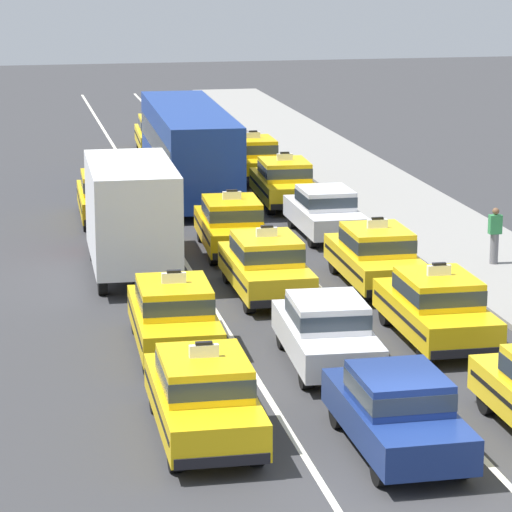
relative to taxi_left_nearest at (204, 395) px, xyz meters
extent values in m
plane|color=#353538|center=(3.28, -2.92, -0.88)|extent=(160.00, 160.00, 0.00)
cube|color=silver|center=(1.68, 17.08, -0.87)|extent=(0.14, 80.00, 0.01)
cube|color=silver|center=(4.88, 17.08, -0.87)|extent=(0.14, 80.00, 0.01)
cube|color=gray|center=(10.48, 12.08, -0.80)|extent=(4.00, 90.00, 0.15)
cylinder|color=black|center=(-0.72, 1.59, -0.56)|extent=(0.25, 0.64, 0.64)
cylinder|color=black|center=(0.76, 1.57, -0.56)|extent=(0.25, 0.64, 0.64)
cylinder|color=black|center=(-0.76, -1.47, -0.56)|extent=(0.25, 0.64, 0.64)
cylinder|color=black|center=(0.72, -1.49, -0.56)|extent=(0.25, 0.64, 0.64)
cube|color=yellow|center=(0.00, 0.05, -0.21)|extent=(1.86, 4.52, 0.70)
cube|color=black|center=(0.00, 0.05, -0.16)|extent=(1.87, 4.16, 0.10)
cube|color=yellow|center=(0.00, -0.10, 0.46)|extent=(1.63, 2.12, 0.64)
cube|color=#2D3842|center=(0.00, -0.10, 0.46)|extent=(1.65, 2.14, 0.35)
cube|color=white|center=(0.00, -0.10, 0.90)|extent=(0.56, 0.13, 0.24)
cube|color=black|center=(0.00, -0.10, 1.05)|extent=(0.32, 0.11, 0.06)
cube|color=black|center=(0.03, 2.26, -0.46)|extent=(1.71, 0.16, 0.20)
cube|color=black|center=(-0.03, -2.16, -0.46)|extent=(1.71, 0.16, 0.20)
cylinder|color=black|center=(-0.50, 7.10, -0.56)|extent=(0.26, 0.65, 0.64)
cylinder|color=black|center=(0.98, 7.06, -0.56)|extent=(0.26, 0.65, 0.64)
cylinder|color=black|center=(-0.59, 4.04, -0.56)|extent=(0.26, 0.65, 0.64)
cylinder|color=black|center=(0.89, 4.00, -0.56)|extent=(0.26, 0.65, 0.64)
cube|color=yellow|center=(0.19, 5.55, -0.21)|extent=(1.93, 4.55, 0.70)
cube|color=black|center=(0.19, 5.55, -0.16)|extent=(1.94, 4.19, 0.10)
cube|color=yellow|center=(0.19, 5.40, 0.46)|extent=(1.66, 2.14, 0.64)
cube|color=#2D3842|center=(0.19, 5.40, 0.46)|extent=(1.68, 2.17, 0.35)
cube|color=white|center=(0.19, 5.40, 0.90)|extent=(0.56, 0.14, 0.24)
cube|color=black|center=(0.19, 5.40, 1.05)|extent=(0.32, 0.12, 0.06)
cube|color=black|center=(0.26, 7.76, -0.46)|extent=(1.71, 0.19, 0.20)
cube|color=black|center=(0.13, 3.34, -0.46)|extent=(1.71, 0.19, 0.20)
cylinder|color=black|center=(-0.93, 14.69, -0.56)|extent=(0.25, 0.65, 0.64)
cylinder|color=black|center=(0.97, 14.64, -0.56)|extent=(0.25, 0.65, 0.64)
cylinder|color=black|center=(-1.01, 10.79, -0.56)|extent=(0.25, 0.65, 0.64)
cylinder|color=black|center=(0.88, 10.75, -0.56)|extent=(0.25, 0.65, 0.64)
cube|color=maroon|center=(0.04, 15.65, 0.49)|extent=(2.15, 2.25, 2.10)
cube|color=#2D3842|center=(0.07, 16.72, 0.79)|extent=(1.93, 0.10, 0.76)
cube|color=silver|center=(-0.03, 12.39, 1.04)|extent=(2.42, 5.25, 2.70)
cylinder|color=black|center=(-0.76, 21.80, -0.56)|extent=(0.26, 0.65, 0.64)
cylinder|color=black|center=(0.71, 21.76, -0.56)|extent=(0.26, 0.65, 0.64)
cylinder|color=black|center=(-0.85, 18.74, -0.56)|extent=(0.26, 0.65, 0.64)
cylinder|color=black|center=(0.63, 18.70, -0.56)|extent=(0.26, 0.65, 0.64)
cube|color=yellow|center=(-0.07, 20.25, -0.21)|extent=(1.92, 4.55, 0.70)
cube|color=black|center=(-0.07, 20.25, -0.16)|extent=(1.93, 4.19, 0.10)
cube|color=yellow|center=(-0.07, 20.10, 0.46)|extent=(1.66, 2.14, 0.64)
cube|color=#2D3842|center=(-0.07, 20.10, 0.46)|extent=(1.68, 2.16, 0.35)
cube|color=white|center=(-0.07, 20.10, 0.90)|extent=(0.56, 0.14, 0.24)
cube|color=black|center=(-0.07, 20.10, 1.05)|extent=(0.32, 0.12, 0.06)
cube|color=black|center=(-0.01, 22.46, -0.46)|extent=(1.71, 0.19, 0.20)
cube|color=black|center=(-0.13, 18.04, -0.46)|extent=(1.71, 0.19, 0.20)
cylinder|color=black|center=(2.67, 0.04, -0.56)|extent=(0.24, 0.64, 0.64)
cylinder|color=black|center=(4.11, 0.05, -0.56)|extent=(0.24, 0.64, 0.64)
cylinder|color=black|center=(2.68, -2.80, -0.56)|extent=(0.24, 0.64, 0.64)
cylinder|color=black|center=(4.13, -2.79, -0.56)|extent=(0.24, 0.64, 0.64)
cube|color=navy|center=(3.40, -1.37, -0.23)|extent=(1.78, 4.31, 0.66)
cube|color=navy|center=(3.40, -1.47, 0.40)|extent=(1.57, 1.91, 0.60)
cube|color=#2D3842|center=(3.40, -1.47, 0.40)|extent=(1.59, 1.93, 0.33)
cylinder|color=black|center=(2.71, 5.21, -0.56)|extent=(0.27, 0.65, 0.64)
cylinder|color=black|center=(4.16, 5.14, -0.56)|extent=(0.27, 0.65, 0.64)
cylinder|color=black|center=(2.58, 2.38, -0.56)|extent=(0.27, 0.65, 0.64)
cylinder|color=black|center=(4.02, 2.31, -0.56)|extent=(0.27, 0.65, 0.64)
cube|color=silver|center=(3.37, 3.76, -0.23)|extent=(1.96, 4.38, 0.66)
cube|color=silver|center=(3.36, 3.66, 0.40)|extent=(1.65, 1.97, 0.60)
cube|color=#2D3842|center=(3.36, 3.66, 0.40)|extent=(1.67, 1.99, 0.33)
cylinder|color=black|center=(2.51, 11.33, -0.56)|extent=(0.24, 0.64, 0.64)
cylinder|color=black|center=(3.99, 11.33, -0.56)|extent=(0.24, 0.64, 0.64)
cylinder|color=black|center=(2.50, 8.27, -0.56)|extent=(0.24, 0.64, 0.64)
cylinder|color=black|center=(3.98, 8.27, -0.56)|extent=(0.24, 0.64, 0.64)
cube|color=yellow|center=(3.25, 9.80, -0.21)|extent=(1.81, 4.50, 0.70)
cube|color=black|center=(3.25, 9.80, -0.16)|extent=(1.83, 4.14, 0.10)
cube|color=yellow|center=(3.24, 9.65, 0.46)|extent=(1.60, 2.10, 0.64)
cube|color=#2D3842|center=(3.24, 9.65, 0.46)|extent=(1.62, 2.12, 0.35)
cube|color=white|center=(3.24, 9.65, 0.90)|extent=(0.56, 0.12, 0.24)
cube|color=black|center=(3.24, 9.65, 1.05)|extent=(0.32, 0.11, 0.06)
cube|color=black|center=(3.25, 12.01, -0.46)|extent=(1.71, 0.14, 0.20)
cube|color=black|center=(3.24, 7.59, -0.46)|extent=(1.71, 0.14, 0.20)
cylinder|color=black|center=(2.59, 16.50, -0.56)|extent=(0.27, 0.65, 0.64)
cylinder|color=black|center=(4.06, 16.44, -0.56)|extent=(0.27, 0.65, 0.64)
cylinder|color=black|center=(2.45, 13.45, -0.56)|extent=(0.27, 0.65, 0.64)
cylinder|color=black|center=(3.93, 13.38, -0.56)|extent=(0.27, 0.65, 0.64)
cube|color=yellow|center=(3.26, 14.94, -0.21)|extent=(2.00, 4.58, 0.70)
cube|color=black|center=(3.26, 14.94, -0.16)|extent=(2.00, 4.22, 0.10)
cube|color=yellow|center=(3.25, 14.79, 0.46)|extent=(1.69, 2.17, 0.64)
cube|color=#2D3842|center=(3.25, 14.79, 0.46)|extent=(1.71, 2.19, 0.35)
cube|color=white|center=(3.25, 14.79, 0.90)|extent=(0.56, 0.14, 0.24)
cube|color=black|center=(3.25, 14.79, 1.05)|extent=(0.32, 0.12, 0.06)
cube|color=black|center=(3.36, 17.15, -0.46)|extent=(1.71, 0.22, 0.20)
cube|color=black|center=(3.16, 12.73, -0.46)|extent=(1.71, 0.22, 0.20)
cylinder|color=black|center=(2.46, 27.81, -0.56)|extent=(0.26, 0.65, 0.64)
cylinder|color=black|center=(4.46, 27.76, -0.56)|extent=(0.26, 0.65, 0.64)
cylinder|color=black|center=(2.29, 21.10, -0.56)|extent=(0.26, 0.65, 0.64)
cylinder|color=black|center=(4.29, 21.04, -0.56)|extent=(0.26, 0.65, 0.64)
cube|color=navy|center=(3.38, 24.43, 0.89)|extent=(2.80, 11.26, 2.90)
cube|color=#2D3842|center=(3.38, 24.43, 1.14)|extent=(2.80, 10.82, 0.84)
cube|color=black|center=(3.52, 29.98, 2.09)|extent=(2.13, 0.14, 0.36)
cylinder|color=black|center=(2.77, 35.68, -0.56)|extent=(0.27, 0.65, 0.64)
cylinder|color=black|center=(4.25, 35.61, -0.56)|extent=(0.27, 0.65, 0.64)
cylinder|color=black|center=(2.63, 32.63, -0.56)|extent=(0.27, 0.65, 0.64)
cylinder|color=black|center=(4.10, 32.56, -0.56)|extent=(0.27, 0.65, 0.64)
cube|color=yellow|center=(3.44, 34.12, -0.21)|extent=(2.01, 4.58, 0.70)
cube|color=black|center=(3.44, 34.12, -0.16)|extent=(2.01, 4.22, 0.10)
cube|color=yellow|center=(3.43, 33.97, 0.46)|extent=(1.70, 2.17, 0.64)
cube|color=#2D3842|center=(3.43, 33.97, 0.46)|extent=(1.72, 2.19, 0.35)
cube|color=white|center=(3.43, 33.97, 0.90)|extent=(0.57, 0.15, 0.24)
cube|color=black|center=(3.43, 33.97, 1.05)|extent=(0.32, 0.13, 0.06)
cube|color=black|center=(3.54, 36.33, -0.46)|extent=(1.71, 0.22, 0.20)
cube|color=black|center=(3.33, 31.91, -0.46)|extent=(1.71, 0.22, 0.20)
cylinder|color=black|center=(5.80, 0.19, -0.56)|extent=(0.24, 0.64, 0.64)
cube|color=black|center=(6.54, 0.87, -0.46)|extent=(1.71, 0.15, 0.20)
cylinder|color=black|center=(5.63, 6.56, -0.56)|extent=(0.25, 0.64, 0.64)
cylinder|color=black|center=(7.10, 6.55, -0.56)|extent=(0.25, 0.64, 0.64)
cylinder|color=black|center=(5.60, 3.50, -0.56)|extent=(0.25, 0.64, 0.64)
cylinder|color=black|center=(7.08, 3.49, -0.56)|extent=(0.25, 0.64, 0.64)
cube|color=yellow|center=(6.35, 5.03, -0.21)|extent=(1.84, 4.51, 0.70)
cube|color=black|center=(6.35, 5.03, -0.16)|extent=(1.85, 4.15, 0.10)
cube|color=yellow|center=(6.35, 4.88, 0.46)|extent=(1.62, 2.11, 0.64)
cube|color=#2D3842|center=(6.35, 4.88, 0.46)|extent=(1.64, 2.13, 0.35)
cube|color=white|center=(6.35, 4.88, 0.90)|extent=(0.56, 0.12, 0.24)
cube|color=black|center=(6.35, 4.88, 1.05)|extent=(0.32, 0.11, 0.06)
cube|color=black|center=(6.37, 7.24, -0.46)|extent=(1.71, 0.15, 0.20)
cube|color=black|center=(6.34, 2.82, -0.46)|extent=(1.71, 0.15, 0.20)
cylinder|color=black|center=(5.68, 11.76, -0.56)|extent=(0.25, 0.64, 0.64)
cylinder|color=black|center=(7.16, 11.74, -0.56)|extent=(0.25, 0.64, 0.64)
cylinder|color=black|center=(5.65, 8.70, -0.56)|extent=(0.25, 0.64, 0.64)
cylinder|color=black|center=(7.12, 8.68, -0.56)|extent=(0.25, 0.64, 0.64)
cube|color=yellow|center=(6.40, 10.22, -0.21)|extent=(1.85, 4.52, 0.70)
cube|color=black|center=(6.40, 10.22, -0.16)|extent=(1.87, 4.16, 0.10)
cube|color=yellow|center=(6.40, 10.07, 0.46)|extent=(1.63, 2.12, 0.64)
cube|color=#2D3842|center=(6.40, 10.07, 0.46)|extent=(1.65, 2.14, 0.35)
cube|color=white|center=(6.40, 10.07, 0.90)|extent=(0.56, 0.13, 0.24)
cube|color=black|center=(6.40, 10.07, 1.05)|extent=(0.32, 0.11, 0.06)
cube|color=black|center=(6.43, 12.43, -0.46)|extent=(1.71, 0.16, 0.20)
cube|color=black|center=(6.37, 8.01, -0.46)|extent=(1.71, 0.16, 0.20)
cylinder|color=black|center=(5.84, 17.86, -0.56)|extent=(0.24, 0.64, 0.64)
cylinder|color=black|center=(7.28, 17.86, -0.56)|extent=(0.24, 0.64, 0.64)
cylinder|color=black|center=(5.83, 15.02, -0.56)|extent=(0.24, 0.64, 0.64)
cylinder|color=black|center=(7.28, 15.02, -0.56)|extent=(0.24, 0.64, 0.64)
cube|color=silver|center=(6.56, 16.44, -0.23)|extent=(1.77, 4.30, 0.66)
cube|color=silver|center=(6.56, 16.34, 0.40)|extent=(1.56, 1.90, 0.60)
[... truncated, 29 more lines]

